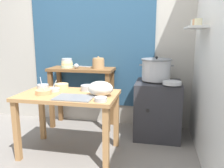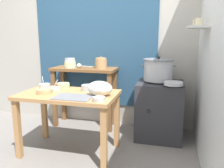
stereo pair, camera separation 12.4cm
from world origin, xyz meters
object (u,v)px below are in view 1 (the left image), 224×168
Objects in this scene: prep_table at (69,103)px; wide_pan at (172,83)px; serving_tray at (74,98)px; prep_bowl_4 at (54,89)px; clay_pot at (98,63)px; prep_bowl_2 at (44,92)px; bowl_stack_enamel at (67,63)px; prep_bowl_1 at (87,88)px; stove_block at (158,109)px; prep_bowl_0 at (62,86)px; plastic_bag at (100,88)px; back_shelf_table at (82,83)px; steamer_pot at (156,69)px; ladle at (77,66)px; prep_bowl_3 at (43,86)px; prep_bowl_5 at (101,99)px.

wide_pan is at bearing 21.74° from prep_table.
serving_tray is 0.41m from prep_bowl_4.
prep_bowl_2 is (-0.39, -0.92, -0.23)m from clay_pot.
bowl_stack_enamel is 0.45× the size of serving_tray.
clay_pot is 0.68m from prep_bowl_1.
prep_bowl_4 reaches higher than stove_block.
clay_pot is 1.08× the size of prep_bowl_0.
plastic_bag is 2.09× the size of prep_bowl_4.
prep_bowl_2 is at bearing -108.73° from prep_bowl_4.
plastic_bag is 0.64m from prep_bowl_2.
clay_pot is 1.01× the size of prep_bowl_2.
clay_pot reaches higher than wide_pan.
serving_tray is (-0.86, -0.87, 0.34)m from stove_block.
steamer_pot is (1.08, -0.11, 0.24)m from back_shelf_table.
plastic_bag is at bearing 30.88° from serving_tray.
back_shelf_table is 2.40× the size of serving_tray.
ladle is at bearing 89.19° from prep_bowl_0.
wide_pan is (0.77, 0.48, -0.00)m from plastic_bag.
prep_bowl_2 is 0.17m from prep_bowl_4.
clay_pot is at bearing 160.19° from wide_pan.
steamer_pot is 1.34m from prep_bowl_4.
serving_tray is 2.58× the size of prep_bowl_1.
prep_bowl_4 is (-0.02, -0.16, -0.01)m from prep_bowl_0.
steamer_pot is (0.96, 0.72, 0.31)m from prep_table.
back_shelf_table is at bearing 8.16° from bowl_stack_enamel.
back_shelf_table reaches higher than prep_bowl_4.
prep_bowl_4 is at bearing -95.48° from back_shelf_table.
back_shelf_table is at bearing 84.52° from prep_bowl_4.
ladle is at bearing -12.17° from bowl_stack_enamel.
prep_bowl_3 is 0.24m from prep_bowl_4.
prep_bowl_3 is (-1.41, -0.51, 0.36)m from stove_block.
prep_bowl_3 is (-0.79, 0.21, -0.05)m from plastic_bag.
prep_table is 0.32m from prep_bowl_0.
prep_bowl_0 is 0.35m from prep_bowl_1.
steamer_pot is 3.14× the size of prep_bowl_3.
prep_bowl_4 reaches higher than prep_bowl_5.
prep_bowl_0 is at bearing 143.19° from prep_bowl_5.
stove_block is 4.31× the size of bowl_stack_enamel.
steamer_pot reaches higher than prep_table.
prep_bowl_2 is at bearing -173.93° from plastic_bag.
ladle is at bearing 167.16° from wide_pan.
ladle is at bearing -167.69° from clay_pot.
ladle is at bearing 121.46° from prep_bowl_5.
stove_block is 3.45× the size of wide_pan.
wide_pan is at bearing 9.99° from prep_bowl_3.
back_shelf_table is 1.21m from prep_bowl_5.
plastic_bag is (0.55, -0.78, -0.13)m from ladle.
prep_bowl_3 reaches higher than wide_pan.
stove_block is 1.29m from ladle.
clay_pot is 0.90m from plastic_bag.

